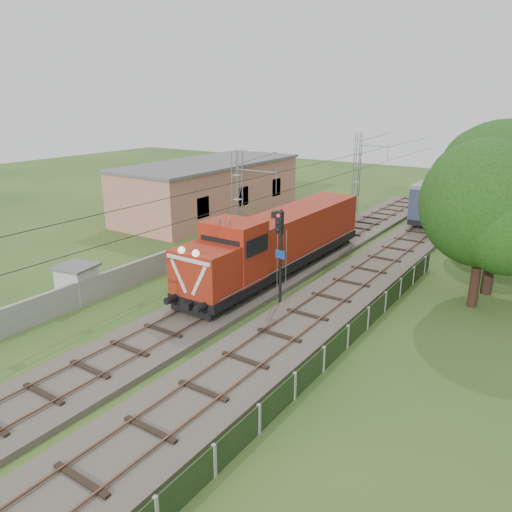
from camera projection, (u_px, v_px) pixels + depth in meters
The scene contains 13 objects.
ground at pixel (140, 349), 23.38m from camera, with size 140.00×140.00×0.00m, color #294F1D.
track_main at pixel (230, 298), 28.85m from camera, with size 4.20×70.00×0.45m.
track_side at pixel (391, 256), 36.48m from camera, with size 4.20×80.00×0.45m.
catenary at pixel (238, 211), 33.18m from camera, with size 3.31×70.00×8.00m.
boundary_wall at pixel (199, 249), 36.08m from camera, with size 0.25×40.00×1.50m, color #9E9E99.
station_building at pixel (211, 188), 49.49m from camera, with size 8.40×20.40×5.22m.
fence at pixel (323, 359), 21.32m from camera, with size 0.12×32.00×1.20m.
locomotive at pixel (279, 241), 32.46m from camera, with size 3.15×18.00×4.57m.
signal_post at pixel (280, 242), 26.89m from camera, with size 0.62×0.48×5.60m.
relay_hut at pixel (78, 283), 28.76m from camera, with size 2.38×2.38×2.11m.
tree_a at pixel (503, 189), 28.01m from camera, with size 7.86×7.49×10.19m.
tree_b at pixel (488, 205), 26.36m from camera, with size 7.21×6.87×9.35m.
tree_c at pixel (495, 176), 36.49m from camera, with size 7.11×6.77×9.21m.
Camera 1 is at (16.16, -14.34, 11.34)m, focal length 35.00 mm.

